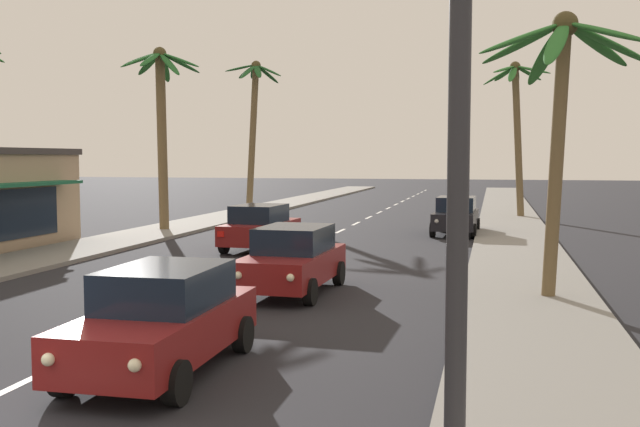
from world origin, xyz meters
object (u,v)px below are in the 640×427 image
sedan_lead_at_stop_bar (163,319)px  palm_right_second (562,88)px  sedan_third_in_queue (293,259)px  palm_left_farthest (254,112)px  sedan_oncoming_far (260,227)px  palm_left_third (161,108)px  sedan_parked_nearest_kerb (456,215)px  palm_right_farthest (517,110)px

sedan_lead_at_stop_bar → palm_right_second: palm_right_second is taller
sedan_third_in_queue → palm_left_farthest: 28.91m
sedan_third_in_queue → sedan_oncoming_far: size_ratio=0.99×
sedan_third_in_queue → palm_right_second: palm_right_second is taller
palm_left_third → sedan_lead_at_stop_bar: bearing=-64.5°
sedan_lead_at_stop_bar → palm_left_third: (-9.72, 20.39, 4.80)m
sedan_oncoming_far → palm_left_farthest: 20.38m
sedan_lead_at_stop_bar → sedan_oncoming_far: 15.49m
palm_left_third → sedan_oncoming_far: bearing=-39.3°
sedan_lead_at_stop_bar → palm_right_second: 10.78m
sedan_oncoming_far → sedan_parked_nearest_kerb: (6.78, 7.21, 0.00)m
sedan_oncoming_far → palm_right_second: (9.88, -7.71, 4.19)m
sedan_lead_at_stop_bar → palm_right_farthest: (6.29, 32.01, 5.23)m
palm_left_third → palm_left_farthest: (-0.02, 13.30, 0.64)m
sedan_parked_nearest_kerb → palm_left_third: (-13.21, -1.96, 4.80)m
sedan_third_in_queue → palm_right_second: 7.66m
sedan_lead_at_stop_bar → palm_right_second: size_ratio=0.66×
palm_right_second → palm_right_farthest: bearing=90.7°
sedan_oncoming_far → palm_left_third: bearing=140.7°
sedan_oncoming_far → palm_left_farthest: palm_left_farthest is taller
sedan_parked_nearest_kerb → palm_right_farthest: bearing=73.8°
sedan_third_in_queue → palm_right_second: bearing=3.0°
palm_left_third → palm_right_second: (16.31, -12.96, -0.61)m
palm_left_third → palm_left_farthest: palm_left_farthest is taller
sedan_third_in_queue → sedan_parked_nearest_kerb: same height
sedan_parked_nearest_kerb → sedan_third_in_queue: bearing=-102.2°
palm_left_farthest → palm_left_third: bearing=-89.9°
sedan_lead_at_stop_bar → palm_left_farthest: (-9.74, 33.69, 5.44)m
palm_left_farthest → sedan_third_in_queue: bearing=-69.5°
sedan_lead_at_stop_bar → palm_right_farthest: size_ratio=0.51×
sedan_lead_at_stop_bar → sedan_third_in_queue: size_ratio=1.00×
palm_left_third → palm_right_farthest: bearing=36.0°
sedan_parked_nearest_kerb → palm_left_third: palm_left_third is taller
sedan_lead_at_stop_bar → sedan_third_in_queue: 7.10m
sedan_lead_at_stop_bar → palm_left_third: size_ratio=0.53×
sedan_oncoming_far → palm_right_farthest: size_ratio=0.51×
palm_right_second → palm_left_farthest: bearing=121.9°
palm_right_second → sedan_parked_nearest_kerb: bearing=101.8°
sedan_lead_at_stop_bar → palm_left_farthest: bearing=106.1°
sedan_lead_at_stop_bar → sedan_oncoming_far: bearing=102.3°
palm_left_third → palm_left_farthest: 13.32m
sedan_parked_nearest_kerb → palm_left_farthest: palm_left_farthest is taller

